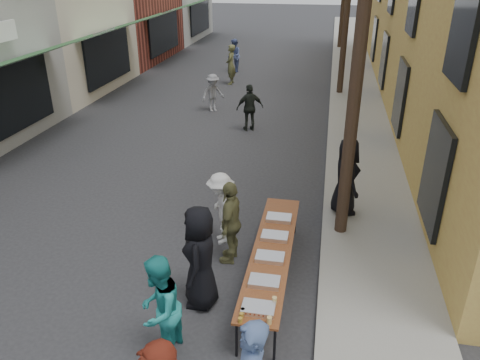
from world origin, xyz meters
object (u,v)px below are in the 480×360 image
at_px(server, 346,177).
at_px(guest_front_c, 159,310).
at_px(utility_pole_near, 363,22).
at_px(serving_table, 272,251).
at_px(catering_tray_sausage, 258,308).
at_px(guest_front_a, 200,257).

bearing_deg(server, guest_front_c, 129.96).
xyz_separation_m(utility_pole_near, serving_table, (-1.29, -2.03, -3.79)).
height_order(serving_table, catering_tray_sausage, catering_tray_sausage).
bearing_deg(utility_pole_near, catering_tray_sausage, -109.28).
bearing_deg(catering_tray_sausage, server, 73.53).
height_order(catering_tray_sausage, guest_front_a, guest_front_a).
xyz_separation_m(guest_front_a, server, (2.48, 3.63, 0.06)).
xyz_separation_m(utility_pole_near, guest_front_c, (-2.70, -4.09, -3.62)).
relative_size(utility_pole_near, guest_front_a, 4.73).
bearing_deg(catering_tray_sausage, serving_table, 90.00).
bearing_deg(guest_front_a, utility_pole_near, 135.16).
bearing_deg(serving_table, server, 65.03).
bearing_deg(server, guest_front_a, 124.74).
height_order(utility_pole_near, server, utility_pole_near).
relative_size(catering_tray_sausage, server, 0.27).
bearing_deg(guest_front_c, server, 153.30).
height_order(guest_front_c, server, server).
relative_size(utility_pole_near, serving_table, 2.25).
height_order(guest_front_a, guest_front_c, guest_front_a).
bearing_deg(utility_pole_near, server, 86.60).
distance_m(utility_pole_near, catering_tray_sausage, 5.38).
height_order(utility_pole_near, guest_front_c, utility_pole_near).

